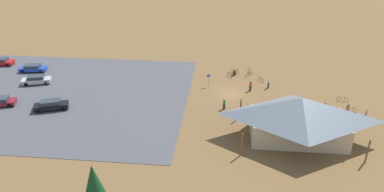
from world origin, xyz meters
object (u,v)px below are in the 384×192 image
bicycle_green_yard_left (230,75)px  car_silver_back_corner (36,80)px  bicycle_white_yard_center (250,71)px  car_black_far_end (51,105)px  bicycle_teal_trailside (248,75)px  bicycle_black_edge_north (326,107)px  car_maroon_front_row (0,102)px  visitor_near_lot (269,83)px  bicycle_orange_back_row (342,99)px  bicycle_blue_lone_east (366,114)px  trash_bin (235,73)px  bicycle_purple_yard_right (235,71)px  pine_east (94,187)px  bicycle_red_front_row (261,79)px  lot_sign (209,78)px  visitor_by_pavilion (251,85)px  bike_pavilion (300,115)px  car_red_by_curb (0,62)px  car_blue_end_stall (33,68)px  visitor_at_bikes (224,103)px  bicycle_yellow_near_sign (351,109)px

bicycle_green_yard_left → car_silver_back_corner: size_ratio=0.32×
bicycle_white_yard_center → car_black_far_end: bearing=29.8°
bicycle_teal_trailside → bicycle_black_edge_north: (-11.06, 10.76, 0.03)m
car_maroon_front_row → visitor_near_lot: bearing=-165.5°
bicycle_orange_back_row → bicycle_blue_lone_east: size_ratio=1.10×
trash_bin → bicycle_blue_lone_east: (-18.45, 12.96, -0.09)m
bicycle_purple_yard_right → bicycle_white_yard_center: bearing=-171.7°
pine_east → car_maroon_front_row: 31.60m
trash_bin → bicycle_red_front_row: trash_bin is taller
lot_sign → bicycle_white_yard_center: (-7.10, -6.42, -1.03)m
visitor_near_lot → lot_sign: bearing=2.2°
bicycle_black_edge_north → lot_sign: bearing=-19.4°
bicycle_green_yard_left → bicycle_blue_lone_east: (-19.32, 12.10, -0.01)m
bicycle_green_yard_left → visitor_by_pavilion: 6.38m
trash_bin → car_maroon_front_row: size_ratio=0.19×
bike_pavilion → car_black_far_end: bike_pavilion is taller
trash_bin → bicycle_red_front_row: 4.99m
bicycle_white_yard_center → car_red_by_curb: car_red_by_curb is taller
car_red_by_curb → car_blue_end_stall: car_red_by_curb is taller
car_red_by_curb → car_maroon_front_row: (-9.20, 15.58, -0.02)m
trash_bin → bicycle_black_edge_north: 17.53m
visitor_at_bikes → car_maroon_front_row: bearing=4.1°
bicycle_red_front_row → car_silver_back_corner: bearing=7.4°
trash_bin → car_red_by_curb: size_ratio=0.19×
lot_sign → car_maroon_front_row: 32.03m
bicycle_blue_lone_east → bicycle_purple_yard_right: size_ratio=1.07×
lot_sign → bike_pavilion: bearing=129.8°
bicycle_orange_back_row → bicycle_white_yard_center: (13.55, -9.86, 0.01)m
lot_sign → bicycle_red_front_row: bearing=-161.6°
bicycle_teal_trailside → visitor_near_lot: bearing=127.8°
pine_east → bicycle_white_yard_center: (-14.97, -38.19, -4.56)m
bicycle_yellow_near_sign → bicycle_green_yard_left: size_ratio=0.78×
bicycle_red_front_row → bicycle_purple_yard_right: 5.37m
trash_bin → lot_sign: lot_sign is taller
bicycle_purple_yard_right → pine_east: bearing=72.0°
car_black_far_end → car_blue_end_stall: bearing=-54.4°
bike_pavilion → visitor_at_bikes: bearing=-36.5°
pine_east → bicycle_red_front_row: bearing=-115.6°
trash_bin → bicycle_orange_back_row: trash_bin is taller
bicycle_yellow_near_sign → bicycle_blue_lone_east: size_ratio=0.76×
trash_bin → visitor_near_lot: visitor_near_lot is taller
lot_sign → bicycle_orange_back_row: bearing=170.5°
bicycle_teal_trailside → bicycle_green_yard_left: 3.15m
bicycle_purple_yard_right → car_black_far_end: 31.35m
visitor_near_lot → visitor_by_pavilion: bearing=25.8°
bicycle_yellow_near_sign → car_blue_end_stall: 53.99m
trash_bin → car_silver_back_corner: size_ratio=0.18×
bicycle_green_yard_left → bicycle_purple_yard_right: size_ratio=1.04×
bicycle_blue_lone_east → visitor_near_lot: visitor_near_lot is taller
visitor_near_lot → bicycle_orange_back_row: bearing=160.6°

